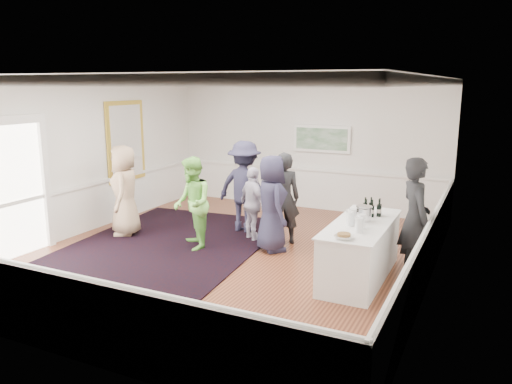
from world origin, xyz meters
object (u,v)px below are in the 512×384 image
at_px(bartender, 415,218).
at_px(guest_navy, 272,204).
at_px(guest_tan, 125,191).
at_px(guest_dark_a, 245,187).
at_px(nut_bowl, 344,236).
at_px(guest_lilac, 253,204).
at_px(guest_dark_b, 283,198).
at_px(serving_table, 360,250).
at_px(ice_bucket, 364,214).
at_px(guest_green, 192,203).

relative_size(bartender, guest_navy, 1.09).
relative_size(guest_tan, guest_dark_a, 0.97).
relative_size(guest_navy, nut_bowl, 6.61).
bearing_deg(guest_navy, guest_lilac, 11.07).
distance_m(guest_tan, nut_bowl, 5.12).
bearing_deg(guest_navy, guest_dark_b, -44.89).
height_order(serving_table, guest_dark_a, guest_dark_a).
relative_size(guest_navy, ice_bucket, 7.00).
bearing_deg(bartender, ice_bucket, 81.25).
bearing_deg(guest_dark_a, guest_navy, 142.48).
bearing_deg(ice_bucket, serving_table, -90.97).
xyz_separation_m(guest_dark_b, guest_navy, (-0.02, -0.51, 0.00)).
bearing_deg(guest_green, guest_dark_b, 86.12).
relative_size(guest_dark_a, guest_navy, 1.07).
bearing_deg(guest_dark_b, guest_lilac, -22.83).
height_order(serving_table, guest_lilac, guest_lilac).
distance_m(guest_tan, guest_lilac, 2.69).
relative_size(guest_green, ice_bucket, 6.80).
relative_size(bartender, guest_tan, 1.05).
relative_size(guest_dark_b, ice_bucket, 6.98).
bearing_deg(serving_table, bartender, 28.63).
distance_m(guest_lilac, nut_bowl, 3.17).
bearing_deg(bartender, guest_dark_a, 43.05).
relative_size(guest_tan, nut_bowl, 6.83).
bearing_deg(guest_tan, guest_dark_b, 74.74).
xyz_separation_m(guest_green, guest_dark_a, (0.38, 1.45, 0.09)).
xyz_separation_m(guest_dark_b, nut_bowl, (1.82, -2.09, 0.06)).
xyz_separation_m(serving_table, guest_navy, (-1.86, 0.64, 0.44)).
distance_m(guest_navy, ice_bucket, 1.94).
distance_m(guest_tan, ice_bucket, 5.01).
height_order(bartender, guest_tan, bartender).
bearing_deg(serving_table, nut_bowl, -91.37).
height_order(bartender, guest_dark_a, bartender).
relative_size(guest_green, guest_navy, 0.97).
bearing_deg(guest_lilac, guest_green, 85.38).
relative_size(guest_tan, guest_navy, 1.03).
bearing_deg(guest_dark_b, nut_bowl, 101.27).
bearing_deg(ice_bucket, bartender, 21.01).
height_order(guest_dark_b, guest_navy, guest_navy).
bearing_deg(guest_dark_a, serving_table, 155.69).
distance_m(guest_navy, nut_bowl, 2.42).
distance_m(guest_dark_a, nut_bowl, 3.78).
bearing_deg(guest_dark_a, guest_lilac, 136.33).
height_order(serving_table, guest_dark_b, guest_dark_b).
bearing_deg(guest_tan, guest_dark_a, 90.09).
distance_m(bartender, guest_dark_b, 2.70).
xyz_separation_m(bartender, guest_lilac, (-3.21, 0.66, -0.24)).
height_order(guest_tan, guest_dark_a, guest_dark_a).
distance_m(guest_green, guest_lilac, 1.28).
xyz_separation_m(guest_green, nut_bowl, (3.23, -1.03, 0.08)).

